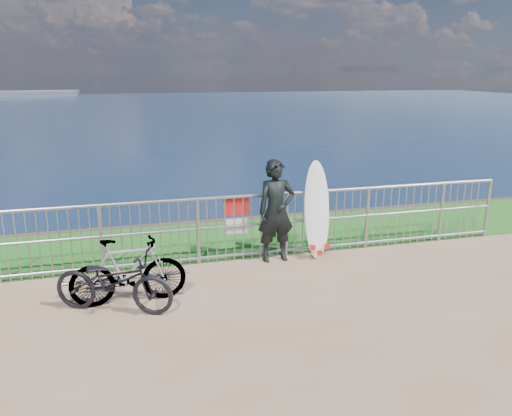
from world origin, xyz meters
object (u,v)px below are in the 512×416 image
object	(u,v)px
surfer	(276,211)
surfboard	(317,214)
bicycle_near	(113,282)
bicycle_far	(128,271)

from	to	relation	value
surfer	surfboard	distance (m)	0.72
surfer	bicycle_near	bearing A→B (deg)	-156.81
bicycle_far	surfboard	bearing A→B (deg)	-73.92
surfer	bicycle_far	bearing A→B (deg)	-159.20
bicycle_far	surfer	bearing A→B (deg)	-68.84
surfer	bicycle_far	xyz separation A→B (m)	(-2.40, -1.02, -0.38)
bicycle_near	surfer	bearing A→B (deg)	-40.80
bicycle_near	surfboard	bearing A→B (deg)	-45.95
surfer	surfboard	xyz separation A→B (m)	(0.71, -0.01, -0.09)
surfboard	surfer	bearing A→B (deg)	178.99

